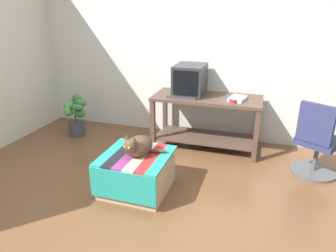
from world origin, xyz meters
name	(u,v)px	position (x,y,z in m)	size (l,w,h in m)	color
ground_plane	(136,206)	(0.00, 0.00, 0.00)	(14.00, 14.00, 0.00)	brown
back_wall	(190,48)	(0.00, 2.05, 1.30)	(8.00, 0.10, 2.60)	silver
desk	(206,113)	(0.36, 1.60, 0.50)	(1.45, 0.64, 0.73)	#4C382D
tv_monitor	(190,80)	(0.11, 1.66, 0.93)	(0.40, 0.53, 0.40)	#28282B
keyboard	(182,97)	(0.06, 1.46, 0.74)	(0.40, 0.15, 0.02)	#333338
book	(237,99)	(0.77, 1.56, 0.75)	(0.18, 0.27, 0.04)	white
ottoman_with_blanket	(137,172)	(-0.11, 0.29, 0.21)	(0.69, 0.70, 0.42)	tan
cat	(138,146)	(-0.09, 0.30, 0.52)	(0.44, 0.41, 0.27)	#473323
potted_plant	(76,116)	(-1.59, 1.39, 0.31)	(0.39, 0.34, 0.61)	#3D3D42
office_chair	(316,144)	(1.72, 1.23, 0.39)	(0.57, 0.57, 0.89)	#4C4C51
stapler	(232,101)	(0.71, 1.43, 0.75)	(0.04, 0.11, 0.04)	#A31E1E
pen	(244,99)	(0.84, 1.64, 0.74)	(0.01, 0.01, 0.14)	black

